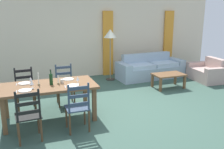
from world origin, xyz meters
The scene contains 28 objects.
ground_plane centered at (0.00, 0.00, -0.01)m, with size 9.60×9.60×0.02m, color #375448.
wall_far centered at (0.00, 3.30, 1.35)m, with size 9.60×0.16×2.70m, color beige.
curtain_panel_left centered at (0.77, 3.16, 1.10)m, with size 0.35×0.08×2.20m, color orange.
curtain_panel_right centered at (3.17, 3.16, 1.10)m, with size 0.35×0.08×2.20m, color orange.
dining_table centered at (-1.59, 0.09, 0.66)m, with size 1.90×0.96×0.75m.
dining_chair_near_left centered at (-2.02, -0.69, 0.48)m, with size 0.45×0.43×0.96m.
dining_chair_near_right centered at (-1.15, -0.62, 0.48)m, with size 0.42×0.40×0.96m.
dining_chair_far_left centered at (-2.03, 0.85, 0.48)m, with size 0.45×0.43×0.96m.
dining_chair_far_right centered at (-1.13, 0.88, 0.48)m, with size 0.43×0.41×0.96m.
dinner_plate_near_left centered at (-2.04, -0.16, 0.76)m, with size 0.24×0.24×0.02m, color white.
fork_near_left centered at (-2.19, -0.16, 0.75)m, with size 0.02×0.17×0.01m, color silver.
dinner_plate_near_right centered at (-1.14, -0.16, 0.76)m, with size 0.24×0.24×0.02m, color white.
fork_near_right centered at (-1.29, -0.16, 0.75)m, with size 0.02×0.17×0.01m, color silver.
dinner_plate_far_left centered at (-2.04, 0.34, 0.76)m, with size 0.24×0.24×0.02m, color white.
fork_far_left centered at (-2.19, 0.34, 0.75)m, with size 0.02×0.17×0.01m, color silver.
dinner_plate_far_right centered at (-1.14, 0.34, 0.76)m, with size 0.24×0.24×0.02m, color white.
fork_far_right centered at (-1.29, 0.34, 0.75)m, with size 0.02×0.17×0.01m, color silver.
wine_bottle centered at (-1.52, 0.09, 0.87)m, with size 0.07×0.07×0.32m.
wine_glass_near_left centered at (-1.90, -0.05, 0.86)m, with size 0.06×0.06×0.16m.
wine_glass_near_right centered at (-1.01, -0.05, 0.86)m, with size 0.06×0.06×0.16m.
wine_glass_far_left centered at (-1.91, 0.23, 0.86)m, with size 0.06×0.06×0.16m.
coffee_cup_primary centered at (-1.31, 0.10, 0.80)m, with size 0.07×0.07×0.09m, color beige.
candle_tall centered at (-1.77, 0.11, 0.83)m, with size 0.05×0.05×0.26m.
candle_short centered at (-1.39, 0.05, 0.80)m, with size 0.05×0.05×0.19m.
couch centered at (1.97, 2.33, 0.29)m, with size 2.33×0.94×0.80m.
coffee_table centered at (1.93, 1.12, 0.36)m, with size 0.90×0.56×0.42m.
armchair_upholstered centered at (3.59, 1.36, 0.25)m, with size 0.88×1.22×0.72m.
standing_lamp centered at (0.62, 2.52, 1.41)m, with size 0.40×0.40×1.64m.
Camera 1 is at (-2.03, -4.83, 2.20)m, focal length 39.59 mm.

